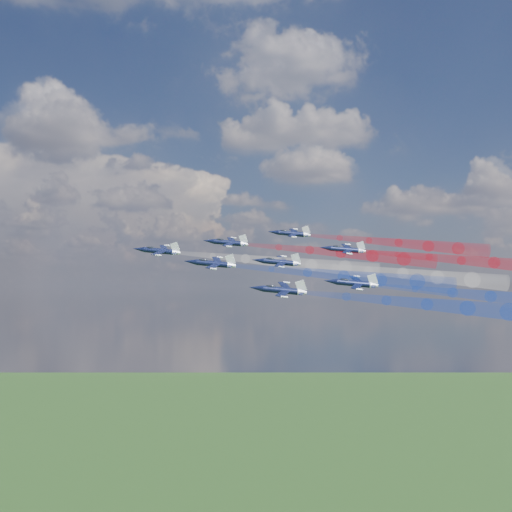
{
  "coord_description": "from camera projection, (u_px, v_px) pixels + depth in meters",
  "views": [
    {
      "loc": [
        -19.13,
        -156.98,
        134.16
      ],
      "look_at": [
        -6.97,
        -14.55,
        140.88
      ],
      "focal_mm": 45.18,
      "sensor_mm": 36.0,
      "label": 1
    }
  ],
  "objects": [
    {
      "name": "jet_lead",
      "position": [
        159.0,
        251.0,
        144.9
      ],
      "size": [
        12.62,
        10.98,
        6.62
      ],
      "primitive_type": null,
      "rotation": [
        0.1,
        -0.32,
        1.39
      ],
      "color": "black"
    },
    {
      "name": "trail_lead",
      "position": [
        278.0,
        262.0,
        142.91
      ],
      "size": [
        44.45,
        11.46,
        8.81
      ],
      "primitive_type": null,
      "rotation": [
        0.1,
        -0.32,
        1.39
      ],
      "color": "white"
    },
    {
      "name": "jet_inner_left",
      "position": [
        212.0,
        264.0,
        132.79
      ],
      "size": [
        12.62,
        10.98,
        6.62
      ],
      "primitive_type": null,
      "rotation": [
        0.1,
        -0.32,
        1.39
      ],
      "color": "black"
    },
    {
      "name": "trail_inner_left",
      "position": [
        344.0,
        276.0,
        130.81
      ],
      "size": [
        44.45,
        11.46,
        8.81
      ],
      "primitive_type": null,
      "rotation": [
        0.1,
        -0.32,
        1.39
      ],
      "color": "blue"
    },
    {
      "name": "jet_inner_right",
      "position": [
        228.0,
        243.0,
        154.16
      ],
      "size": [
        12.62,
        10.98,
        6.62
      ],
      "primitive_type": null,
      "rotation": [
        0.1,
        -0.32,
        1.39
      ],
      "color": "black"
    },
    {
      "name": "trail_inner_right",
      "position": [
        341.0,
        253.0,
        152.17
      ],
      "size": [
        44.45,
        11.46,
        8.81
      ],
      "primitive_type": null,
      "rotation": [
        0.1,
        -0.32,
        1.39
      ],
      "color": "red"
    },
    {
      "name": "jet_outer_left",
      "position": [
        281.0,
        290.0,
        120.41
      ],
      "size": [
        12.62,
        10.98,
        6.62
      ],
      "primitive_type": null,
      "rotation": [
        0.1,
        -0.32,
        1.39
      ],
      "color": "black"
    },
    {
      "name": "trail_outer_left",
      "position": [
        427.0,
        304.0,
        118.42
      ],
      "size": [
        44.45,
        11.46,
        8.81
      ],
      "primitive_type": null,
      "rotation": [
        0.1,
        -0.32,
        1.39
      ],
      "color": "blue"
    },
    {
      "name": "jet_center_third",
      "position": [
        279.0,
        262.0,
        141.56
      ],
      "size": [
        12.62,
        10.98,
        6.62
      ],
      "primitive_type": null,
      "rotation": [
        0.1,
        -0.32,
        1.39
      ],
      "color": "black"
    },
    {
      "name": "trail_center_third",
      "position": [
        403.0,
        273.0,
        139.57
      ],
      "size": [
        44.45,
        11.46,
        8.81
      ],
      "primitive_type": null,
      "rotation": [
        0.1,
        -0.32,
        1.39
      ],
      "color": "white"
    },
    {
      "name": "jet_outer_right",
      "position": [
        291.0,
        234.0,
        163.45
      ],
      "size": [
        12.62,
        10.98,
        6.62
      ],
      "primitive_type": null,
      "rotation": [
        0.1,
        -0.32,
        1.39
      ],
      "color": "black"
    },
    {
      "name": "trail_outer_right",
      "position": [
        399.0,
        243.0,
        161.46
      ],
      "size": [
        44.45,
        11.46,
        8.81
      ],
      "primitive_type": null,
      "rotation": [
        0.1,
        -0.32,
        1.39
      ],
      "color": "red"
    },
    {
      "name": "jet_rear_left",
      "position": [
        353.0,
        283.0,
        129.37
      ],
      "size": [
        12.62,
        10.98,
        6.62
      ],
      "primitive_type": null,
      "rotation": [
        0.1,
        -0.32,
        1.39
      ],
      "color": "black"
    },
    {
      "name": "trail_rear_left",
      "position": [
        491.0,
        296.0,
        127.39
      ],
      "size": [
        44.45,
        11.46,
        8.81
      ],
      "primitive_type": null,
      "rotation": [
        0.1,
        -0.32,
        1.39
      ],
      "color": "blue"
    },
    {
      "name": "jet_rear_right",
      "position": [
        345.0,
        250.0,
        151.52
      ],
      "size": [
        12.62,
        10.98,
        6.62
      ],
      "primitive_type": null,
      "rotation": [
        0.1,
        -0.32,
        1.39
      ],
      "color": "black"
    },
    {
      "name": "trail_rear_right",
      "position": [
        461.0,
        260.0,
        149.54
      ],
      "size": [
        44.45,
        11.46,
        8.81
      ],
      "primitive_type": null,
      "rotation": [
        0.1,
        -0.32,
        1.39
      ],
      "color": "red"
    }
  ]
}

